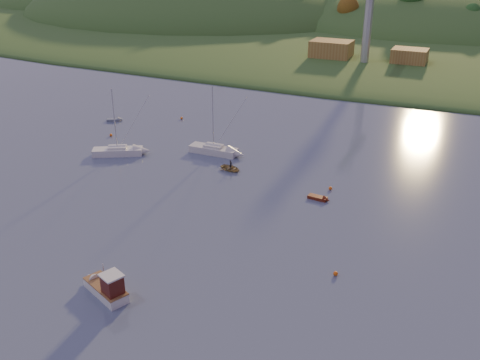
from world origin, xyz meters
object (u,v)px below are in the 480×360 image
at_px(sailboat_far, 118,151).
at_px(fishing_boat, 103,285).
at_px(sailboat_near, 214,149).
at_px(red_tender, 322,199).
at_px(canoe, 231,168).
at_px(grey_dinghy, 117,120).

bearing_deg(sailboat_far, fishing_boat, -85.05).
distance_m(sailboat_near, red_tender, 23.53).
height_order(sailboat_far, canoe, sailboat_far).
relative_size(fishing_boat, red_tender, 2.13).
bearing_deg(fishing_boat, canoe, -64.07).
distance_m(canoe, red_tender, 16.34).
distance_m(fishing_boat, canoe, 33.75).
xyz_separation_m(sailboat_near, grey_dinghy, (-25.31, 7.68, -0.50)).
relative_size(sailboat_near, grey_dinghy, 3.50).
xyz_separation_m(sailboat_far, canoe, (19.93, 1.81, -0.37)).
relative_size(sailboat_far, red_tender, 3.49).
bearing_deg(sailboat_near, fishing_boat, -79.58).
distance_m(sailboat_far, canoe, 20.01).
distance_m(fishing_boat, sailboat_near, 39.75).
distance_m(canoe, grey_dinghy, 33.64).
height_order(canoe, grey_dinghy, grey_dinghy).
bearing_deg(canoe, sailboat_far, 108.17).
bearing_deg(fishing_boat, grey_dinghy, -31.99).
relative_size(sailboat_near, red_tender, 3.56).
bearing_deg(grey_dinghy, fishing_boat, -82.98).
bearing_deg(sailboat_near, sailboat_far, -153.73).
relative_size(sailboat_far, canoe, 3.21).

